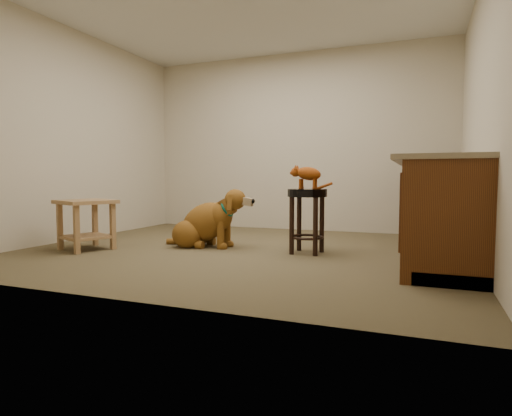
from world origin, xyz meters
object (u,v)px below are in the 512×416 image
at_px(wood_stool, 427,213).
at_px(padded_stool, 307,208).
at_px(tabby_kitten, 306,174).
at_px(side_table, 86,217).
at_px(golden_retriever, 206,224).

bearing_deg(wood_stool, padded_stool, -134.01).
height_order(wood_stool, tabby_kitten, tabby_kitten).
relative_size(padded_stool, tabby_kitten, 1.50).
xyz_separation_m(side_table, golden_retriever, (1.11, 0.64, -0.09)).
bearing_deg(golden_retriever, padded_stool, -1.68).
distance_m(side_table, tabby_kitten, 2.39).
xyz_separation_m(wood_stool, side_table, (-3.42, -1.83, -0.01)).
distance_m(wood_stool, side_table, 3.88).
bearing_deg(tabby_kitten, wood_stool, 47.95).
distance_m(wood_stool, tabby_kitten, 1.72).
height_order(side_table, golden_retriever, golden_retriever).
distance_m(padded_stool, wood_stool, 1.66).
distance_m(golden_retriever, tabby_kitten, 1.27).
bearing_deg(wood_stool, side_table, -151.80).
height_order(padded_stool, wood_stool, wood_stool).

